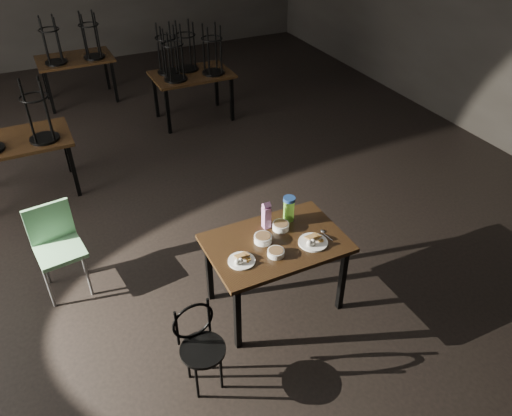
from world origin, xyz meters
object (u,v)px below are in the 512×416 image
main_table (276,248)px  bentwood_chair (199,341)px  school_chair (56,242)px  juice_carton (266,216)px  water_bottle (289,208)px

main_table → bentwood_chair: size_ratio=1.60×
bentwood_chair → school_chair: (-0.82, 1.59, 0.10)m
juice_carton → water_bottle: (0.23, 0.01, 0.00)m
main_table → juice_carton: (0.02, 0.22, 0.20)m
school_chair → main_table: bearing=-39.7°
bentwood_chair → school_chair: size_ratio=0.84×
water_bottle → school_chair: 2.19m
juice_carton → school_chair: size_ratio=0.30×
main_table → juice_carton: bearing=85.6°
juice_carton → school_chair: (-1.75, 0.89, -0.33)m
juice_carton → school_chair: 1.99m
main_table → school_chair: school_chair is taller
main_table → school_chair: size_ratio=1.34×
water_bottle → school_chair: (-1.98, 0.88, -0.33)m
school_chair → bentwood_chair: bearing=-69.9°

